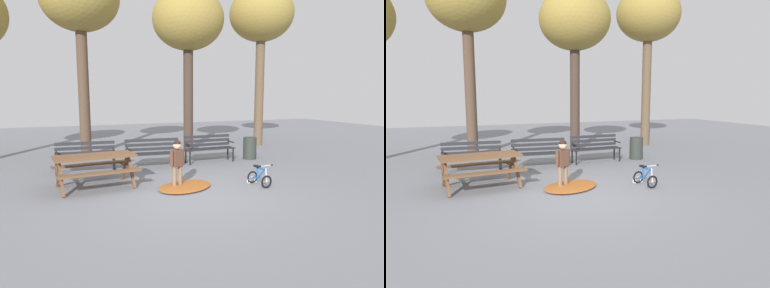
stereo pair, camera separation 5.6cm
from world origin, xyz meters
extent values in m
plane|color=slate|center=(0.00, 0.00, 0.00)|extent=(36.00, 36.00, 0.00)
cube|color=brown|center=(-1.83, 1.38, 0.74)|extent=(1.87, 0.95, 0.05)
cube|color=brown|center=(-1.77, 0.83, 0.45)|extent=(1.82, 0.43, 0.04)
cube|color=brown|center=(-1.89, 1.93, 0.45)|extent=(1.82, 0.43, 0.04)
cube|color=brown|center=(-2.58, 1.05, 0.36)|extent=(0.12, 0.57, 0.76)
cube|color=brown|center=(-2.63, 1.54, 0.36)|extent=(0.12, 0.57, 0.76)
cube|color=brown|center=(-2.61, 1.30, 0.42)|extent=(0.20, 1.10, 0.04)
cube|color=brown|center=(-1.03, 1.21, 0.36)|extent=(0.12, 0.57, 0.76)
cube|color=brown|center=(-1.08, 1.71, 0.36)|extent=(0.12, 0.57, 0.76)
cube|color=brown|center=(-1.05, 1.46, 0.42)|extent=(0.20, 1.10, 0.04)
cube|color=#232328|center=(-1.90, 3.12, 0.44)|extent=(1.60, 0.18, 0.03)
cube|color=#232328|center=(-1.91, 3.00, 0.44)|extent=(1.60, 0.18, 0.03)
cube|color=#232328|center=(-1.92, 2.88, 0.44)|extent=(1.60, 0.18, 0.03)
cube|color=#232328|center=(-1.92, 2.76, 0.44)|extent=(1.60, 0.18, 0.03)
cube|color=#232328|center=(-1.90, 3.16, 0.54)|extent=(1.60, 0.15, 0.09)
cube|color=#232328|center=(-1.90, 3.16, 0.67)|extent=(1.60, 0.15, 0.09)
cube|color=#232328|center=(-1.90, 3.16, 0.81)|extent=(1.60, 0.15, 0.09)
cylinder|color=black|center=(-1.17, 2.73, 0.22)|extent=(0.05, 0.05, 0.44)
cylinder|color=black|center=(-1.15, 3.09, 0.22)|extent=(0.05, 0.05, 0.44)
cube|color=black|center=(-1.16, 2.91, 0.62)|extent=(0.07, 0.40, 0.03)
cylinder|color=black|center=(-2.67, 2.83, 0.22)|extent=(0.05, 0.05, 0.44)
cylinder|color=black|center=(-2.65, 3.19, 0.22)|extent=(0.05, 0.05, 0.44)
cube|color=black|center=(-2.66, 3.01, 0.62)|extent=(0.07, 0.40, 0.03)
cube|color=#232328|center=(0.00, 3.09, 0.44)|extent=(1.60, 0.19, 0.03)
cube|color=#232328|center=(-0.01, 2.97, 0.44)|extent=(1.60, 0.19, 0.03)
cube|color=#232328|center=(-0.02, 2.85, 0.44)|extent=(1.60, 0.19, 0.03)
cube|color=#232328|center=(-0.03, 2.73, 0.44)|extent=(1.60, 0.19, 0.03)
cube|color=#232328|center=(0.00, 3.12, 0.54)|extent=(1.60, 0.16, 0.09)
cube|color=#232328|center=(0.00, 3.12, 0.67)|extent=(1.60, 0.16, 0.09)
cube|color=#232328|center=(0.00, 3.12, 0.81)|extent=(1.60, 0.16, 0.09)
cylinder|color=black|center=(0.72, 2.69, 0.22)|extent=(0.05, 0.05, 0.44)
cylinder|color=black|center=(0.75, 3.05, 0.22)|extent=(0.05, 0.05, 0.44)
cube|color=black|center=(0.74, 2.87, 0.62)|extent=(0.07, 0.40, 0.03)
cylinder|color=black|center=(-0.77, 2.80, 0.22)|extent=(0.05, 0.05, 0.44)
cylinder|color=black|center=(-0.75, 3.16, 0.22)|extent=(0.05, 0.05, 0.44)
cube|color=black|center=(-0.76, 2.98, 0.62)|extent=(0.07, 0.40, 0.03)
cube|color=#232328|center=(1.89, 3.29, 0.44)|extent=(1.60, 0.09, 0.03)
cube|color=#232328|center=(1.89, 3.17, 0.44)|extent=(1.60, 0.09, 0.03)
cube|color=#232328|center=(1.89, 3.05, 0.44)|extent=(1.60, 0.09, 0.03)
cube|color=#232328|center=(1.89, 2.93, 0.44)|extent=(1.60, 0.09, 0.03)
cube|color=#232328|center=(1.88, 3.33, 0.54)|extent=(1.60, 0.07, 0.09)
cube|color=#232328|center=(1.88, 3.33, 0.67)|extent=(1.60, 0.07, 0.09)
cube|color=#232328|center=(1.88, 3.33, 0.81)|extent=(1.60, 0.07, 0.09)
cylinder|color=black|center=(2.64, 2.97, 0.22)|extent=(0.05, 0.05, 0.44)
cylinder|color=black|center=(2.63, 3.33, 0.22)|extent=(0.05, 0.05, 0.44)
cube|color=black|center=(2.64, 3.15, 0.62)|extent=(0.05, 0.40, 0.03)
cylinder|color=black|center=(1.14, 2.94, 0.22)|extent=(0.05, 0.05, 0.44)
cylinder|color=black|center=(1.13, 3.30, 0.22)|extent=(0.05, 0.05, 0.44)
cube|color=black|center=(1.14, 3.12, 0.62)|extent=(0.05, 0.40, 0.03)
cylinder|color=#7F664C|center=(0.01, 0.70, 0.26)|extent=(0.10, 0.10, 0.51)
cube|color=black|center=(0.01, 0.70, 0.03)|extent=(0.15, 0.18, 0.06)
cylinder|color=#7F664C|center=(-0.15, 0.63, 0.26)|extent=(0.10, 0.10, 0.51)
cube|color=black|center=(-0.15, 0.63, 0.03)|extent=(0.15, 0.18, 0.06)
cube|color=brown|center=(-0.07, 0.67, 0.70)|extent=(0.31, 0.25, 0.38)
sphere|color=#E0B28E|center=(-0.07, 0.67, 1.00)|extent=(0.19, 0.19, 0.19)
sphere|color=black|center=(-0.07, 0.67, 1.03)|extent=(0.18, 0.18, 0.18)
cylinder|color=brown|center=(0.09, 0.74, 0.71)|extent=(0.08, 0.08, 0.36)
cylinder|color=brown|center=(-0.23, 0.59, 0.71)|extent=(0.08, 0.08, 0.36)
torus|color=black|center=(1.83, -0.14, 0.15)|extent=(0.30, 0.07, 0.30)
cylinder|color=silver|center=(1.83, -0.14, 0.15)|extent=(0.05, 0.05, 0.04)
torus|color=black|center=(1.77, 0.37, 0.15)|extent=(0.30, 0.07, 0.30)
cylinder|color=silver|center=(1.77, 0.37, 0.15)|extent=(0.05, 0.05, 0.04)
torus|color=white|center=(1.88, 0.39, 0.05)|extent=(0.11, 0.04, 0.11)
torus|color=white|center=(1.66, 0.36, 0.05)|extent=(0.11, 0.04, 0.11)
cylinder|color=blue|center=(1.80, 0.04, 0.32)|extent=(0.07, 0.31, 0.32)
cylinder|color=blue|center=(1.79, 0.20, 0.30)|extent=(0.04, 0.08, 0.27)
cylinder|color=blue|center=(1.78, 0.28, 0.16)|extent=(0.05, 0.20, 0.05)
cylinder|color=silver|center=(1.82, -0.12, 0.31)|extent=(0.04, 0.07, 0.32)
cylinder|color=blue|center=(1.80, 0.06, 0.42)|extent=(0.07, 0.32, 0.05)
cube|color=black|center=(1.78, 0.22, 0.45)|extent=(0.11, 0.18, 0.04)
cylinder|color=silver|center=(1.82, -0.10, 0.52)|extent=(0.34, 0.06, 0.02)
cylinder|color=black|center=(1.99, -0.08, 0.52)|extent=(0.05, 0.04, 0.04)
cylinder|color=black|center=(1.65, -0.12, 0.52)|extent=(0.05, 0.04, 0.04)
ellipsoid|color=#9E5623|center=(0.09, 0.58, 0.04)|extent=(1.73, 1.55, 0.07)
cylinder|color=#2D332D|center=(3.37, 3.16, 0.36)|extent=(0.44, 0.44, 0.73)
cylinder|color=brown|center=(-1.68, 5.65, 2.20)|extent=(0.37, 0.37, 4.40)
cylinder|color=#423328|center=(2.02, 5.36, 1.96)|extent=(0.36, 0.36, 3.93)
ellipsoid|color=olive|center=(2.02, 5.36, 4.83)|extent=(2.60, 2.60, 2.20)
cylinder|color=brown|center=(5.39, 5.81, 2.24)|extent=(0.37, 0.37, 4.48)
ellipsoid|color=olive|center=(5.39, 5.81, 5.38)|extent=(2.60, 2.60, 2.20)
camera|label=1|loc=(-2.62, -6.65, 2.15)|focal=32.11mm
camera|label=2|loc=(-2.57, -6.67, 2.15)|focal=32.11mm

